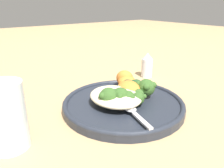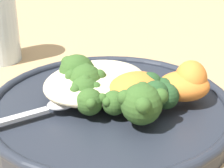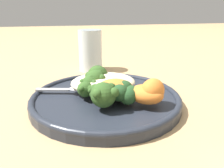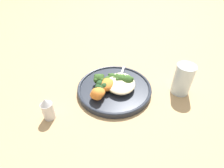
% 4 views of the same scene
% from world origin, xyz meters
% --- Properties ---
extents(ground_plane, '(4.00, 4.00, 0.00)m').
position_xyz_m(ground_plane, '(0.00, 0.00, 0.00)').
color(ground_plane, tan).
extents(plate, '(0.28, 0.28, 0.02)m').
position_xyz_m(plate, '(0.00, 0.01, 0.01)').
color(plate, '#232833').
rests_on(plate, ground_plane).
extents(quinoa_mound, '(0.13, 0.11, 0.03)m').
position_xyz_m(quinoa_mound, '(0.00, 0.03, 0.04)').
color(quinoa_mound, beige).
rests_on(quinoa_mound, plate).
extents(broccoli_stalk_0, '(0.07, 0.10, 0.04)m').
position_xyz_m(broccoli_stalk_0, '(-0.00, 0.05, 0.04)').
color(broccoli_stalk_0, '#9EBC66').
rests_on(broccoli_stalk_0, plate).
extents(broccoli_stalk_1, '(0.07, 0.07, 0.04)m').
position_xyz_m(broccoli_stalk_1, '(-0.01, 0.03, 0.04)').
color(broccoli_stalk_1, '#9EBC66').
rests_on(broccoli_stalk_1, plate).
extents(broccoli_stalk_2, '(0.09, 0.06, 0.03)m').
position_xyz_m(broccoli_stalk_2, '(-0.02, 0.01, 0.04)').
color(broccoli_stalk_2, '#9EBC66').
rests_on(broccoli_stalk_2, plate).
extents(broccoli_stalk_3, '(0.08, 0.03, 0.03)m').
position_xyz_m(broccoli_stalk_3, '(-0.03, -0.00, 0.03)').
color(broccoli_stalk_3, '#9EBC66').
rests_on(broccoli_stalk_3, plate).
extents(broccoli_stalk_4, '(0.08, 0.04, 0.03)m').
position_xyz_m(broccoli_stalk_4, '(-0.01, -0.02, 0.03)').
color(broccoli_stalk_4, '#9EBC66').
rests_on(broccoli_stalk_4, plate).
extents(broccoli_stalk_5, '(0.09, 0.09, 0.04)m').
position_xyz_m(broccoli_stalk_5, '(-0.01, -0.04, 0.04)').
color(broccoli_stalk_5, '#9EBC66').
rests_on(broccoli_stalk_5, plate).
extents(sweet_potato_chunk_0, '(0.06, 0.06, 0.04)m').
position_xyz_m(sweet_potato_chunk_0, '(0.07, -0.05, 0.04)').
color(sweet_potato_chunk_0, orange).
rests_on(sweet_potato_chunk_0, plate).
extents(sweet_potato_chunk_1, '(0.08, 0.07, 0.03)m').
position_xyz_m(sweet_potato_chunk_1, '(0.06, -0.05, 0.04)').
color(sweet_potato_chunk_1, orange).
rests_on(sweet_potato_chunk_1, plate).
extents(sweet_potato_chunk_2, '(0.08, 0.07, 0.03)m').
position_xyz_m(sweet_potato_chunk_2, '(0.01, -0.02, 0.04)').
color(sweet_potato_chunk_2, orange).
rests_on(sweet_potato_chunk_2, plate).
extents(kale_tuft, '(0.05, 0.05, 0.03)m').
position_xyz_m(kale_tuft, '(0.02, -0.04, 0.04)').
color(kale_tuft, '#234723').
rests_on(kale_tuft, plate).
extents(spoon, '(0.10, 0.04, 0.01)m').
position_xyz_m(spoon, '(-0.06, 0.04, 0.03)').
color(spoon, silver).
rests_on(spoon, plate).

